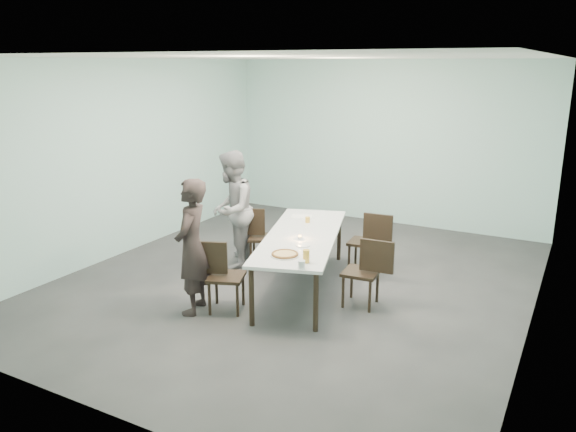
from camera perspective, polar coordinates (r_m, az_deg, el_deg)
The scene contains 16 objects.
ground at distance 7.86m, azimuth 0.92°, elevation -6.60°, with size 7.00×7.00×0.00m, color #333335.
room_shell at distance 7.35m, azimuth 0.99°, elevation 8.22°, with size 6.02×7.02×3.01m.
table at distance 7.39m, azimuth 1.42°, elevation -2.32°, with size 1.63×2.75×0.75m.
chair_near_left at distance 6.85m, azimuth -6.97°, elevation -5.58°, with size 0.65×0.54×0.87m.
chair_far_left at distance 8.31m, azimuth -3.04°, elevation -1.73°, with size 0.65×0.55×0.87m.
chair_near_right at distance 6.97m, azimuth 8.08°, elevation -5.25°, with size 0.63×0.45×0.87m.
chair_far_right at distance 8.14m, azimuth 8.32°, elevation -2.24°, with size 0.63×0.46×0.87m.
diner_near at distance 6.76m, azimuth -9.73°, elevation -3.10°, with size 0.60×0.39×1.65m, color black.
diner_far at distance 8.23m, azimuth -5.74°, elevation 0.65°, with size 0.84×0.65×1.72m, color gray.
pizza at distance 6.57m, azimuth -0.32°, elevation -3.91°, with size 0.34×0.34×0.04m.
side_plate at distance 6.93m, azimuth 1.52°, elevation -2.99°, with size 0.18×0.18×0.01m, color white.
beer_glass at distance 6.34m, azimuth 1.87°, elevation -4.11°, with size 0.08×0.08×0.15m, color gold.
water_tumbler at distance 6.17m, azimuth 1.38°, elevation -4.95°, with size 0.08×0.08×0.09m, color silver.
tealight at distance 7.19m, azimuth 1.20°, elevation -2.20°, with size 0.06×0.06×0.05m.
amber_tumbler at distance 7.93m, azimuth 2.00°, elevation -0.37°, with size 0.07×0.07×0.08m, color gold.
menu at distance 8.24m, azimuth 1.41°, elevation -0.03°, with size 0.30×0.22×0.01m, color silver.
Camera 1 is at (3.36, -6.47, 2.93)m, focal length 35.00 mm.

